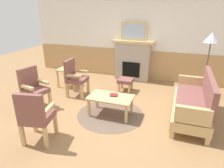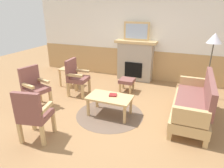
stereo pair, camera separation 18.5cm
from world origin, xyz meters
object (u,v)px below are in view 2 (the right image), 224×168
object	(u,v)px
framed_picture	(136,31)
footstool	(127,82)
book_on_table	(113,95)
armchair_near_fireplace	(76,76)
couch	(193,103)
fireplace	(135,60)
armchair_by_window_left	(34,86)
coffee_table	(110,99)
side_table	(68,72)
floor_lamp_by_couch	(214,42)
armchair_front_left	(33,113)

from	to	relation	value
framed_picture	footstool	bearing A→B (deg)	-86.50
book_on_table	footstool	size ratio (longest dim) A/B	0.41
armchair_near_fireplace	book_on_table	bearing A→B (deg)	-25.16
couch	fireplace	bearing A→B (deg)	131.91
framed_picture	armchair_near_fireplace	world-z (taller)	framed_picture
armchair_near_fireplace	armchair_by_window_left	size ratio (longest dim) A/B	1.00
couch	armchair_by_window_left	distance (m)	3.56
fireplace	armchair_by_window_left	distance (m)	3.22
coffee_table	side_table	xyz separation A→B (m)	(-1.84, 1.18, 0.05)
book_on_table	armchair_near_fireplace	distance (m)	1.45
framed_picture	armchair_by_window_left	bearing A→B (deg)	-121.16
framed_picture	armchair_by_window_left	distance (m)	3.37
couch	floor_lamp_by_couch	bearing A→B (deg)	78.10
framed_picture	book_on_table	bearing A→B (deg)	-85.80
side_table	fireplace	bearing A→B (deg)	36.61
coffee_table	footstool	distance (m)	1.43
armchair_by_window_left	couch	bearing A→B (deg)	11.62
armchair_near_fireplace	armchair_by_window_left	xyz separation A→B (m)	(-0.53, -0.99, 0.00)
book_on_table	footstool	bearing A→B (deg)	94.73
armchair_front_left	footstool	bearing A→B (deg)	73.42
coffee_table	floor_lamp_by_couch	size ratio (longest dim) A/B	0.57
armchair_by_window_left	armchair_front_left	size ratio (longest dim) A/B	1.00
fireplace	coffee_table	bearing A→B (deg)	-86.98
footstool	armchair_front_left	bearing A→B (deg)	-106.58
armchair_front_left	side_table	distance (m)	2.68
armchair_by_window_left	side_table	distance (m)	1.48
armchair_near_fireplace	coffee_table	bearing A→B (deg)	-28.72
fireplace	armchair_front_left	distance (m)	3.85
armchair_by_window_left	framed_picture	bearing A→B (deg)	58.84
coffee_table	floor_lamp_by_couch	bearing A→B (deg)	42.35
coffee_table	armchair_front_left	distance (m)	1.60
armchair_near_fireplace	side_table	distance (m)	0.76
floor_lamp_by_couch	armchair_front_left	bearing A→B (deg)	-132.52
armchair_by_window_left	floor_lamp_by_couch	world-z (taller)	floor_lamp_by_couch
coffee_table	floor_lamp_by_couch	distance (m)	2.89
fireplace	armchair_by_window_left	world-z (taller)	fireplace
footstool	armchair_near_fireplace	xyz separation A→B (m)	(-1.20, -0.73, 0.25)
coffee_table	armchair_near_fireplace	bearing A→B (deg)	151.28
coffee_table	armchair_by_window_left	xyz separation A→B (m)	(-1.79, -0.30, 0.15)
book_on_table	armchair_front_left	size ratio (longest dim) A/B	0.17
footstool	side_table	size ratio (longest dim) A/B	0.73
book_on_table	footstool	world-z (taller)	book_on_table
fireplace	book_on_table	size ratio (longest dim) A/B	7.99
armchair_near_fireplace	armchair_by_window_left	distance (m)	1.12
footstool	armchair_by_window_left	xyz separation A→B (m)	(-1.73, -1.72, 0.25)
armchair_near_fireplace	armchair_front_left	xyz separation A→B (m)	(0.38, -2.01, 0.00)
footstool	couch	bearing A→B (deg)	-29.70
footstool	floor_lamp_by_couch	size ratio (longest dim) A/B	0.24
book_on_table	coffee_table	bearing A→B (deg)	-120.05
armchair_near_fireplace	footstool	bearing A→B (deg)	31.40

